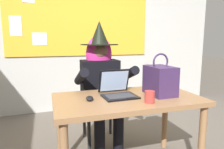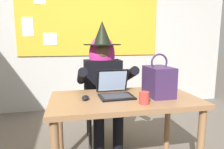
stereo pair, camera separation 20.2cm
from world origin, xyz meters
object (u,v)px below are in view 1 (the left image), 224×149
object	(u,v)px
computer_mouse	(90,98)
person_costumed	(101,77)
desk_main	(127,108)
chair_at_desk	(99,98)
laptop	(118,90)
handbag	(160,80)
coffee_mug	(150,97)

from	to	relation	value
computer_mouse	person_costumed	bearing A→B (deg)	74.95
desk_main	chair_at_desk	world-z (taller)	chair_at_desk
person_costumed	computer_mouse	xyz separation A→B (m)	(-0.26, -0.58, -0.07)
laptop	chair_at_desk	bearing A→B (deg)	89.03
computer_mouse	laptop	bearing A→B (deg)	22.22
handbag	chair_at_desk	bearing A→B (deg)	118.08
desk_main	coffee_mug	distance (m)	0.27
computer_mouse	handbag	bearing A→B (deg)	7.56
desk_main	coffee_mug	bearing A→B (deg)	-64.29
chair_at_desk	computer_mouse	xyz separation A→B (m)	(-0.26, -0.70, 0.21)
chair_at_desk	laptop	size ratio (longest dim) A/B	2.97
coffee_mug	computer_mouse	bearing A→B (deg)	153.75
laptop	computer_mouse	xyz separation A→B (m)	(-0.27, -0.06, -0.03)
chair_at_desk	coffee_mug	xyz separation A→B (m)	(0.17, -0.92, 0.24)
laptop	computer_mouse	size ratio (longest dim) A/B	2.95
person_costumed	handbag	bearing A→B (deg)	34.38
person_costumed	computer_mouse	world-z (taller)	person_costumed
chair_at_desk	person_costumed	bearing A→B (deg)	0.05
person_costumed	laptop	world-z (taller)	person_costumed
person_costumed	handbag	world-z (taller)	person_costumed
handbag	desk_main	bearing A→B (deg)	177.99
desk_main	coffee_mug	world-z (taller)	coffee_mug
laptop	computer_mouse	bearing A→B (deg)	-168.27
laptop	desk_main	bearing A→B (deg)	-47.43
person_costumed	coffee_mug	world-z (taller)	person_costumed
person_costumed	laptop	xyz separation A→B (m)	(0.01, -0.52, -0.03)
chair_at_desk	computer_mouse	size ratio (longest dim) A/B	8.75
computer_mouse	chair_at_desk	bearing A→B (deg)	78.48
handbag	coffee_mug	bearing A→B (deg)	-136.94
computer_mouse	handbag	world-z (taller)	handbag
desk_main	laptop	world-z (taller)	laptop
chair_at_desk	handbag	size ratio (longest dim) A/B	2.41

